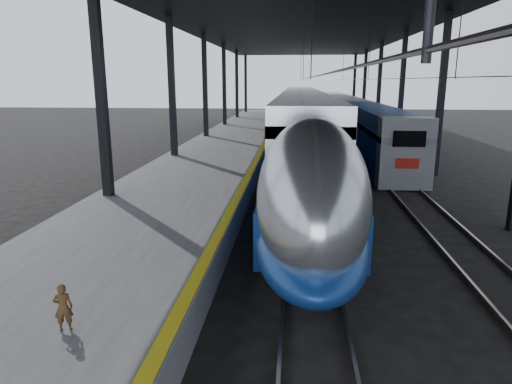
# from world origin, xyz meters

# --- Properties ---
(ground) EXTENTS (160.00, 160.00, 0.00)m
(ground) POSITION_xyz_m (0.00, 0.00, 0.00)
(ground) COLOR black
(ground) RESTS_ON ground
(platform) EXTENTS (6.00, 80.00, 1.00)m
(platform) POSITION_xyz_m (-3.50, 20.00, 0.50)
(platform) COLOR #4C4C4F
(platform) RESTS_ON ground
(yellow_strip) EXTENTS (0.30, 80.00, 0.01)m
(yellow_strip) POSITION_xyz_m (-0.70, 20.00, 1.00)
(yellow_strip) COLOR gold
(yellow_strip) RESTS_ON platform
(rails) EXTENTS (6.52, 80.00, 0.16)m
(rails) POSITION_xyz_m (4.50, 20.00, 0.08)
(rails) COLOR slate
(rails) RESTS_ON ground
(canopy) EXTENTS (18.00, 75.00, 9.47)m
(canopy) POSITION_xyz_m (1.90, 20.00, 9.12)
(canopy) COLOR black
(canopy) RESTS_ON ground
(tgv_train) EXTENTS (3.18, 65.20, 4.56)m
(tgv_train) POSITION_xyz_m (2.00, 28.16, 2.13)
(tgv_train) COLOR #B7BABF
(tgv_train) RESTS_ON ground
(second_train) EXTENTS (2.65, 56.05, 3.64)m
(second_train) POSITION_xyz_m (7.00, 38.03, 1.84)
(second_train) COLOR navy
(second_train) RESTS_ON ground
(child) EXTENTS (0.38, 0.31, 0.90)m
(child) POSITION_xyz_m (-2.57, -4.81, 1.45)
(child) COLOR #452C17
(child) RESTS_ON platform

